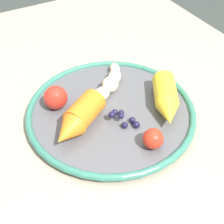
# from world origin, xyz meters

# --- Properties ---
(dining_table) EXTENTS (0.99, 0.73, 0.74)m
(dining_table) POSITION_xyz_m (0.00, 0.00, 0.64)
(dining_table) COLOR gray
(dining_table) RESTS_ON ground_plane
(plate) EXTENTS (0.30, 0.30, 0.02)m
(plate) POSITION_xyz_m (-0.00, 0.02, 0.75)
(plate) COLOR #4E5155
(plate) RESTS_ON dining_table
(banana) EXTENTS (0.10, 0.12, 0.03)m
(banana) POSITION_xyz_m (0.05, -0.01, 0.77)
(banana) COLOR #F9DFB4
(banana) RESTS_ON plate
(carrot_orange) EXTENTS (0.10, 0.12, 0.04)m
(carrot_orange) POSITION_xyz_m (-0.02, 0.09, 0.78)
(carrot_orange) COLOR orange
(carrot_orange) RESTS_ON plate
(carrot_yellow) EXTENTS (0.12, 0.10, 0.04)m
(carrot_yellow) POSITION_xyz_m (-0.04, -0.07, 0.78)
(carrot_yellow) COLOR yellow
(carrot_yellow) RESTS_ON plate
(blueberry_pile) EXTENTS (0.06, 0.04, 0.02)m
(blueberry_pile) POSITION_xyz_m (-0.03, 0.01, 0.76)
(blueberry_pile) COLOR #191638
(blueberry_pile) RESTS_ON plate
(tomato_near) EXTENTS (0.04, 0.04, 0.04)m
(tomato_near) POSITION_xyz_m (0.06, 0.10, 0.78)
(tomato_near) COLOR red
(tomato_near) RESTS_ON plate
(tomato_mid) EXTENTS (0.03, 0.03, 0.03)m
(tomato_mid) POSITION_xyz_m (-0.10, -0.00, 0.77)
(tomato_mid) COLOR red
(tomato_mid) RESTS_ON plate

